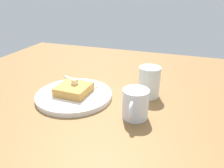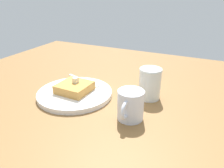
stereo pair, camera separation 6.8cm
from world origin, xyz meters
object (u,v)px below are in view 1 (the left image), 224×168
fork (82,82)px  coffee_mug (135,104)px  plate (75,95)px  syrup_jar (149,83)px

fork → coffee_mug: coffee_mug is taller
plate → fork: bearing=-169.4°
syrup_jar → plate: bearing=-67.8°
fork → coffee_mug: 25.82cm
plate → coffee_mug: coffee_mug is taller
fork → syrup_jar: (-0.73, 23.33, 2.85)cm
plate → syrup_jar: syrup_jar is taller
plate → fork: fork is taller
fork → syrup_jar: bearing=91.8°
plate → fork: 8.33cm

